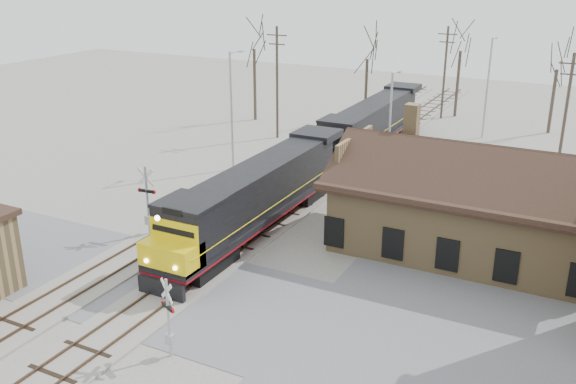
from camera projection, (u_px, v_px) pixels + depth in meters
name	position (u px, v px, depth m)	size (l,w,h in m)	color
ground	(172.00, 291.00, 32.71)	(140.00, 140.00, 0.00)	#9F998F
road	(172.00, 291.00, 32.71)	(60.00, 9.00, 0.03)	slate
parking_lot	(558.00, 343.00, 28.29)	(22.00, 26.00, 0.03)	slate
track_main	(302.00, 198.00, 45.22)	(3.40, 90.00, 0.24)	#9F998F
track_siding	(247.00, 189.00, 47.16)	(3.40, 90.00, 0.24)	#9F998F
depot	(466.00, 210.00, 36.75)	(15.20, 9.31, 7.90)	#977A4E
locomotive_lead	(254.00, 198.00, 38.97)	(2.96, 19.80, 4.39)	black
locomotive_trailing	(370.00, 126.00, 55.74)	(2.96, 19.80, 4.16)	black
crossbuck_near	(169.00, 320.00, 26.80)	(0.98, 0.51, 3.66)	#A5A8AD
crossbuck_far	(148.00, 204.00, 38.68)	(1.26, 0.33, 4.43)	#A5A8AD
streetlight_a	(232.00, 105.00, 50.03)	(0.25, 2.04, 9.37)	#A5A8AD
streetlight_b	(391.00, 119.00, 48.41)	(0.25, 2.04, 8.12)	#A5A8AD
streetlight_c	(488.00, 83.00, 59.24)	(0.25, 2.04, 9.29)	#A5A8AD
utility_pole_a	(277.00, 81.00, 59.10)	(2.00, 0.24, 10.31)	#382D23
utility_pole_b	(445.00, 71.00, 66.53)	(2.00, 0.24, 9.56)	#382D23
utility_pole_c	(566.00, 113.00, 48.67)	(2.00, 0.24, 9.47)	#382D23
tree_a	(254.00, 37.00, 64.84)	(4.89, 4.89, 11.97)	#382D23
tree_b	(368.00, 49.00, 65.19)	(4.22, 4.22, 10.34)	#382D23
tree_c	(461.00, 40.00, 66.44)	(4.63, 4.63, 11.33)	#382D23
tree_d	(558.00, 59.00, 60.14)	(4.10, 4.10, 10.05)	#382D23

